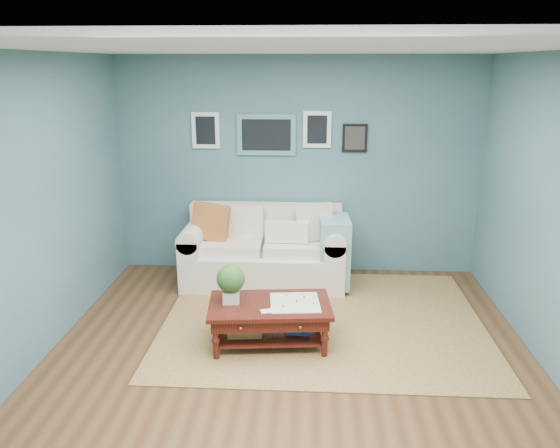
{
  "coord_description": "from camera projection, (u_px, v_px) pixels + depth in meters",
  "views": [
    {
      "loc": [
        0.17,
        -4.23,
        2.59
      ],
      "look_at": [
        -0.13,
        1.0,
        1.05
      ],
      "focal_mm": 35.0,
      "sensor_mm": 36.0,
      "label": 1
    }
  ],
  "objects": [
    {
      "name": "room_shell",
      "position": [
        289.0,
        220.0,
        4.46
      ],
      "size": [
        5.0,
        5.02,
        2.7
      ],
      "color": "brown",
      "rests_on": "ground"
    },
    {
      "name": "area_rug",
      "position": [
        323.0,
        320.0,
        5.72
      ],
      "size": [
        3.29,
        2.63,
        0.01
      ],
      "primitive_type": "cube",
      "color": "brown",
      "rests_on": "ground"
    },
    {
      "name": "loveseat",
      "position": [
        271.0,
        250.0,
        6.63
      ],
      "size": [
        1.99,
        0.9,
        1.02
      ],
      "color": "white",
      "rests_on": "ground"
    },
    {
      "name": "coffee_table",
      "position": [
        263.0,
        310.0,
        5.14
      ],
      "size": [
        1.2,
        0.78,
        0.8
      ],
      "rotation": [
        0.0,
        0.0,
        0.1
      ],
      "color": "#340B09",
      "rests_on": "ground"
    }
  ]
}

